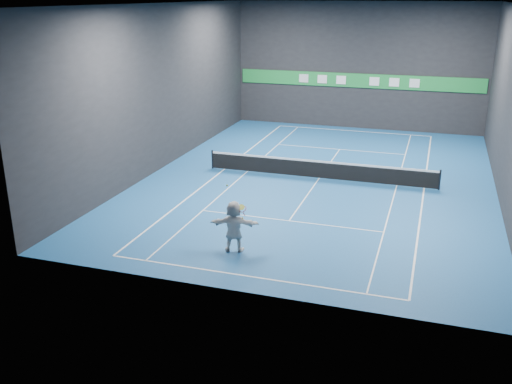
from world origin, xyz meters
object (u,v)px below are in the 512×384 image
(player, at_px, (234,226))
(tennis_racket, at_px, (243,210))
(tennis_net, at_px, (319,169))
(tennis_ball, at_px, (227,185))

(player, xyz_separation_m, tennis_racket, (0.34, 0.05, 0.68))
(player, relative_size, tennis_net, 0.16)
(tennis_net, bearing_deg, tennis_ball, -98.52)
(tennis_net, height_order, tennis_racket, tennis_racket)
(player, height_order, tennis_racket, player)
(player, distance_m, tennis_racket, 0.76)
(tennis_ball, relative_size, tennis_racket, 0.09)
(tennis_ball, distance_m, tennis_net, 10.36)
(tennis_net, distance_m, tennis_racket, 10.09)
(tennis_ball, bearing_deg, tennis_racket, 4.17)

